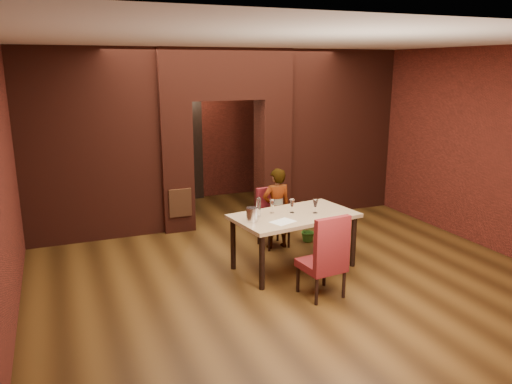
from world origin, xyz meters
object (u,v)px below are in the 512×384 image
(person_seated, at_px, (276,208))
(wine_glass_b, at_px, (292,206))
(water_bottle, at_px, (259,207))
(potted_plant, at_px, (308,230))
(chair_near, at_px, (321,255))
(chair_far, at_px, (274,218))
(wine_glass_c, at_px, (315,206))
(wine_glass_a, at_px, (272,206))
(wine_bucket, at_px, (252,215))
(dining_table, at_px, (294,241))

(person_seated, height_order, wine_glass_b, person_seated)
(water_bottle, xyz_separation_m, potted_plant, (1.26, 0.84, -0.77))
(chair_near, relative_size, person_seated, 0.84)
(chair_far, xyz_separation_m, chair_near, (-0.18, -1.89, 0.07))
(wine_glass_c, bearing_deg, chair_far, 101.45)
(wine_glass_a, xyz_separation_m, wine_glass_c, (0.58, -0.24, 0.00))
(wine_glass_b, bearing_deg, wine_glass_a, 161.68)
(chair_near, height_order, person_seated, person_seated)
(wine_glass_b, height_order, potted_plant, wine_glass_b)
(wine_glass_a, bearing_deg, water_bottle, -161.99)
(chair_far, bearing_deg, person_seated, -87.63)
(person_seated, height_order, wine_glass_c, person_seated)
(person_seated, relative_size, wine_glass_a, 6.71)
(wine_glass_a, height_order, wine_glass_c, wine_glass_c)
(person_seated, xyz_separation_m, wine_glass_b, (-0.11, -0.78, 0.26))
(wine_glass_c, height_order, water_bottle, water_bottle)
(person_seated, bearing_deg, potted_plant, -172.43)
(wine_glass_a, distance_m, wine_glass_b, 0.29)
(person_seated, height_order, wine_glass_a, person_seated)
(wine_glass_a, relative_size, wine_bucket, 1.00)
(chair_near, height_order, wine_glass_a, chair_near)
(wine_glass_c, height_order, wine_bucket, wine_glass_c)
(chair_far, distance_m, chair_near, 1.90)
(potted_plant, bearing_deg, person_seated, -173.41)
(person_seated, distance_m, potted_plant, 0.79)
(potted_plant, bearing_deg, chair_near, -113.60)
(wine_glass_a, relative_size, wine_glass_b, 0.99)
(person_seated, relative_size, potted_plant, 3.47)
(dining_table, height_order, wine_glass_b, wine_glass_b)
(water_bottle, bearing_deg, wine_glass_b, -1.01)
(chair_near, bearing_deg, water_bottle, -73.18)
(person_seated, bearing_deg, wine_bucket, 50.83)
(person_seated, bearing_deg, chair_near, 84.92)
(chair_near, height_order, wine_glass_b, chair_near)
(dining_table, distance_m, wine_glass_b, 0.52)
(chair_far, height_order, person_seated, person_seated)
(potted_plant, bearing_deg, chair_far, 179.28)
(chair_far, xyz_separation_m, wine_glass_a, (-0.37, -0.77, 0.44))
(chair_far, height_order, wine_glass_a, wine_glass_a)
(chair_far, relative_size, person_seated, 0.72)
(chair_near, relative_size, wine_glass_b, 5.54)
(wine_glass_a, bearing_deg, wine_glass_c, -22.39)
(wine_glass_a, xyz_separation_m, water_bottle, (-0.25, -0.08, 0.04))
(chair_near, distance_m, potted_plant, 2.09)
(dining_table, relative_size, person_seated, 1.32)
(chair_far, distance_m, wine_bucket, 1.38)
(chair_near, height_order, wine_bucket, chair_near)
(dining_table, relative_size, water_bottle, 6.15)
(wine_glass_b, bearing_deg, dining_table, -92.05)
(wine_glass_a, bearing_deg, chair_far, 64.16)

